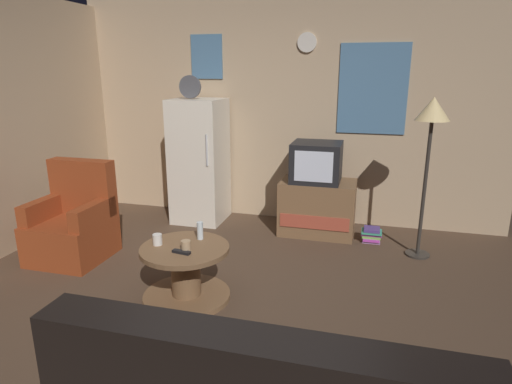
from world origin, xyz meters
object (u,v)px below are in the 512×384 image
crt_tv (317,162)px  book_stack (371,235)px  fridge (199,161)px  tv_stand (317,207)px  mug_ceramic_tan (186,246)px  wine_glass (200,231)px  armchair (74,225)px  mug_ceramic_white (157,240)px  remote_control (181,252)px  coffee_table (186,273)px  standing_lamp (432,122)px

crt_tv → book_stack: 1.00m
fridge → crt_tv: fridge is taller
tv_stand → mug_ceramic_tan: (-0.80, -1.86, 0.19)m
wine_glass → armchair: bearing=168.5°
mug_ceramic_white → book_stack: bearing=44.5°
remote_control → coffee_table: bearing=112.0°
wine_glass → armchair: size_ratio=0.16×
fridge → mug_ceramic_white: (0.40, -1.89, -0.25)m
tv_stand → crt_tv: crt_tv is taller
fridge → mug_ceramic_tan: 2.09m
fridge → tv_stand: 1.54m
coffee_table → wine_glass: bearing=72.5°
wine_glass → mug_ceramic_white: size_ratio=1.67×
wine_glass → mug_ceramic_white: wine_glass is taller
mug_ceramic_white → remote_control: size_ratio=0.60×
fridge → standing_lamp: fridge is taller
standing_lamp → crt_tv: bearing=161.9°
standing_lamp → wine_glass: 2.38m
fridge → standing_lamp: bearing=-10.3°
book_stack → tv_stand: bearing=168.3°
wine_glass → armchair: 1.53m
standing_lamp → fridge: bearing=169.7°
book_stack → fridge: bearing=173.8°
standing_lamp → book_stack: standing_lamp is taller
standing_lamp → mug_ceramic_white: (-2.16, -1.43, -0.85)m
crt_tv → wine_glass: (-0.76, -1.59, -0.30)m
fridge → coffee_table: bearing=-71.5°
mug_ceramic_white → book_stack: 2.41m
standing_lamp → book_stack: 1.38m
coffee_table → mug_ceramic_white: mug_ceramic_white is taller
standing_lamp → coffee_table: standing_lamp is taller
standing_lamp → coffee_table: 2.65m
tv_stand → book_stack: tv_stand is taller
crt_tv → standing_lamp: 1.28m
tv_stand → mug_ceramic_white: size_ratio=9.33×
crt_tv → standing_lamp: standing_lamp is taller
fridge → book_stack: (2.09, -0.23, -0.67)m
standing_lamp → wine_glass: standing_lamp is taller
coffee_table → wine_glass: 0.36m
book_stack → mug_ceramic_tan: bearing=-129.3°
mug_ceramic_tan → book_stack: 2.28m
mug_ceramic_tan → mug_ceramic_white: bearing=166.8°
armchair → book_stack: (2.89, 1.16, -0.25)m
fridge → wine_glass: bearing=-67.9°
coffee_table → remote_control: bearing=-76.8°
crt_tv → coffee_table: (-0.82, -1.78, -0.61)m
fridge → book_stack: bearing=-6.2°
fridge → tv_stand: bearing=-3.8°
standing_lamp → mug_ceramic_tan: (-1.88, -1.50, -0.85)m
armchair → tv_stand: bearing=29.5°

